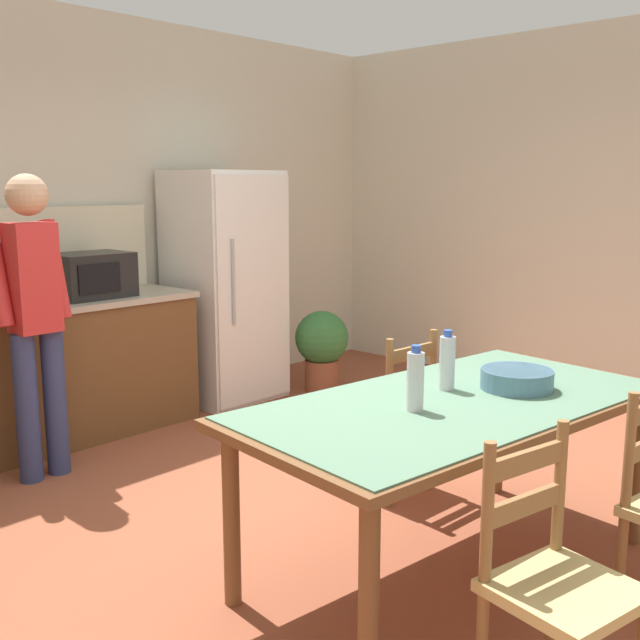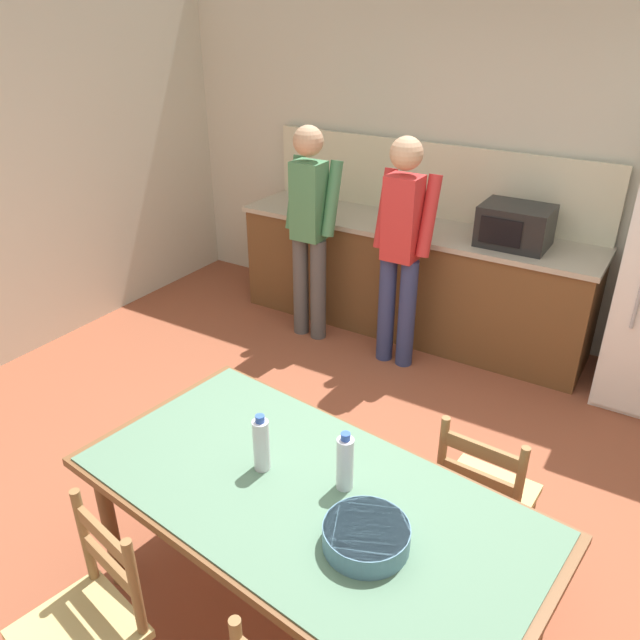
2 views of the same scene
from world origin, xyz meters
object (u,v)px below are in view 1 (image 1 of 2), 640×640
object	(u,v)px
chair_side_far_right	(392,414)
refrigerator	(225,287)
microwave	(91,275)
bottle_off_centre	(447,362)
serving_bowl	(517,378)
bottle_near_centre	(415,381)
dining_table	(453,417)
potted_plant	(322,345)
chair_side_near_left	(555,583)
person_at_counter	(34,311)

from	to	relation	value
chair_side_far_right	refrigerator	bearing A→B (deg)	-102.13
microwave	bottle_off_centre	world-z (taller)	microwave
serving_bowl	microwave	bearing A→B (deg)	96.93
bottle_near_centre	chair_side_far_right	world-z (taller)	bottle_near_centre
dining_table	serving_bowl	xyz separation A→B (m)	(0.33, -0.11, 0.13)
chair_side_far_right	bottle_off_centre	bearing A→B (deg)	59.26
dining_table	serving_bowl	bearing A→B (deg)	-19.01
bottle_near_centre	serving_bowl	distance (m)	0.60
microwave	serving_bowl	world-z (taller)	microwave
serving_bowl	chair_side_far_right	size ratio (longest dim) A/B	0.35
dining_table	potted_plant	distance (m)	3.01
serving_bowl	bottle_near_centre	bearing A→B (deg)	166.03
potted_plant	dining_table	bearing A→B (deg)	-126.29
potted_plant	chair_side_near_left	bearing A→B (deg)	-126.16
chair_side_far_right	bottle_near_centre	bearing A→B (deg)	45.61
dining_table	bottle_off_centre	world-z (taller)	bottle_off_centre
dining_table	bottle_near_centre	xyz separation A→B (m)	(-0.24, 0.03, 0.20)
potted_plant	microwave	bearing A→B (deg)	166.05
person_at_counter	refrigerator	bearing A→B (deg)	-74.58
chair_side_far_right	person_at_counter	xyz separation A→B (m)	(-1.23, 1.61, 0.54)
refrigerator	microwave	xyz separation A→B (m)	(-1.15, 0.02, 0.19)
bottle_near_centre	chair_side_near_left	size ratio (longest dim) A/B	0.30
dining_table	refrigerator	bearing A→B (deg)	68.54
bottle_off_centre	person_at_counter	size ratio (longest dim) A/B	0.15
person_at_counter	microwave	bearing A→B (deg)	-52.01
serving_bowl	potted_plant	bearing A→B (deg)	60.31
refrigerator	serving_bowl	bearing A→B (deg)	-104.90
refrigerator	potted_plant	distance (m)	0.93
chair_side_near_left	person_at_counter	xyz separation A→B (m)	(-0.17, 3.07, 0.54)
bottle_near_centre	person_at_counter	xyz separation A→B (m)	(-0.45, 2.31, 0.07)
microwave	bottle_off_centre	distance (m)	2.76
microwave	person_at_counter	world-z (taller)	person_at_counter
bottle_near_centre	serving_bowl	size ratio (longest dim) A/B	0.84
chair_side_far_right	dining_table	bearing A→B (deg)	57.37
serving_bowl	chair_side_near_left	size ratio (longest dim) A/B	0.35
chair_side_far_right	chair_side_near_left	bearing A→B (deg)	57.52
dining_table	chair_side_near_left	xyz separation A→B (m)	(-0.53, -0.73, -0.27)
refrigerator	serving_bowl	world-z (taller)	refrigerator
bottle_near_centre	refrigerator	bearing A→B (deg)	64.20
microwave	chair_side_far_right	world-z (taller)	microwave
serving_bowl	dining_table	bearing A→B (deg)	160.99
refrigerator	bottle_off_centre	world-z (taller)	refrigerator
serving_bowl	person_at_counter	distance (m)	2.66
microwave	potted_plant	bearing A→B (deg)	-13.95
chair_side_near_left	person_at_counter	world-z (taller)	person_at_counter
refrigerator	person_at_counter	world-z (taller)	refrigerator
microwave	potted_plant	world-z (taller)	microwave
microwave	person_at_counter	bearing A→B (deg)	-142.01
refrigerator	bottle_near_centre	distance (m)	3.12
dining_table	serving_bowl	distance (m)	0.37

